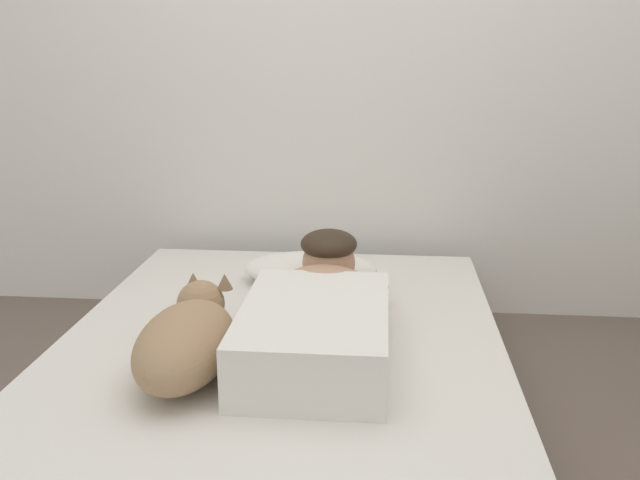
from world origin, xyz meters
TOP-DOWN VIEW (x-y plane):
  - ground_plane at (0.00, 0.00)m, footprint 11.73×11.73m
  - back_wall at (0.00, 1.40)m, footprint 3.87×0.12m
  - bed at (-0.13, 0.26)m, footprint 1.44×1.99m
  - pillow at (-0.09, 0.82)m, footprint 0.52×0.32m
  - person_lying at (-0.01, 0.25)m, footprint 0.43×0.92m
  - dog at (-0.36, 0.02)m, footprint 0.26×0.57m
  - coffee_cup at (-0.04, 0.72)m, footprint 0.12×0.09m
  - cell_phone at (-0.28, 0.32)m, footprint 0.07×0.14m

SIDE VIEW (x-z plane):
  - ground_plane at x=0.00m, z-range 0.00..0.00m
  - bed at x=-0.13m, z-range 0.00..0.31m
  - cell_phone at x=-0.28m, z-range 0.31..0.32m
  - coffee_cup at x=-0.04m, z-range 0.31..0.38m
  - pillow at x=-0.09m, z-range 0.31..0.42m
  - dog at x=-0.36m, z-range 0.30..0.52m
  - person_lying at x=-0.01m, z-range 0.28..0.55m
  - back_wall at x=0.00m, z-range 0.00..2.50m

